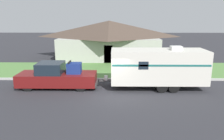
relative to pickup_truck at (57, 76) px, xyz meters
The scene contains 7 objects.
ground_plane 4.55m from the pickup_truck, 22.02° to the right, with size 120.00×120.00×0.00m, color #2D2D33.
curb_strip 4.70m from the pickup_truck, 26.65° to the left, with size 80.00×0.30×0.14m.
lawn_strip 7.12m from the pickup_truck, 54.15° to the left, with size 80.00×7.00×0.03m.
house_across_street 13.51m from the pickup_truck, 74.14° to the left, with size 13.40×8.42×4.83m.
pickup_truck is the anchor object (origin of this frame).
travel_trailer 7.74m from the pickup_truck, ahead, with size 7.98×2.50×3.23m.
mailbox 3.48m from the pickup_truck, 125.48° to the left, with size 0.48×0.20×1.24m.
Camera 1 is at (0.26, -14.39, 5.36)m, focal length 35.00 mm.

